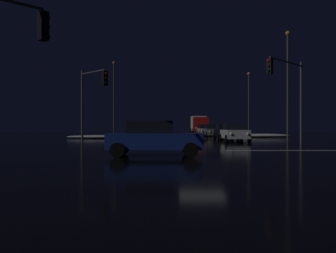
{
  "coord_description": "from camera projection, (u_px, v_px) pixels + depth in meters",
  "views": [
    {
      "loc": [
        -1.87,
        -19.44,
        1.33
      ],
      "look_at": [
        -1.9,
        11.84,
        1.3
      ],
      "focal_mm": 38.1,
      "sensor_mm": 36.0,
      "label": 1
    }
  ],
  "objects": [
    {
      "name": "ground",
      "position": [
        203.0,
        151.0,
        19.44
      ],
      "size": [
        120.0,
        120.0,
        0.1
      ],
      "primitive_type": "cube",
      "color": "black"
    },
    {
      "name": "stop_line_north",
      "position": [
        192.0,
        143.0,
        27.68
      ],
      "size": [
        0.35,
        14.11,
        0.01
      ],
      "color": "white",
      "rests_on": "ground"
    },
    {
      "name": "centre_line_ns",
      "position": [
        185.0,
        138.0,
        39.28
      ],
      "size": [
        22.0,
        0.15,
        0.01
      ],
      "color": "yellow",
      "rests_on": "ground"
    },
    {
      "name": "snow_bank_left_curb",
      "position": [
        102.0,
        137.0,
        38.15
      ],
      "size": [
        7.42,
        1.5,
        0.38
      ],
      "color": "white",
      "rests_on": "ground"
    },
    {
      "name": "snow_bank_right_curb",
      "position": [
        263.0,
        136.0,
        41.2
      ],
      "size": [
        6.57,
        1.5,
        0.46
      ],
      "color": "white",
      "rests_on": "ground"
    },
    {
      "name": "sedan_white",
      "position": [
        235.0,
        132.0,
        29.79
      ],
      "size": [
        2.02,
        4.33,
        1.57
      ],
      "color": "silver",
      "rests_on": "ground"
    },
    {
      "name": "sedan_black",
      "position": [
        226.0,
        131.0,
        35.22
      ],
      "size": [
        2.02,
        4.33,
        1.57
      ],
      "color": "black",
      "rests_on": "ground"
    },
    {
      "name": "sedan_gray",
      "position": [
        214.0,
        131.0,
        41.82
      ],
      "size": [
        2.02,
        4.33,
        1.57
      ],
      "color": "slate",
      "rests_on": "ground"
    },
    {
      "name": "sedan_silver",
      "position": [
        206.0,
        130.0,
        48.22
      ],
      "size": [
        2.02,
        4.33,
        1.57
      ],
      "color": "#B7B7BC",
      "rests_on": "ground"
    },
    {
      "name": "sedan_orange",
      "position": [
        203.0,
        130.0,
        54.24
      ],
      "size": [
        2.02,
        4.33,
        1.57
      ],
      "color": "#C66014",
      "rests_on": "ground"
    },
    {
      "name": "box_truck",
      "position": [
        199.0,
        124.0,
        61.77
      ],
      "size": [
        2.68,
        8.28,
        3.08
      ],
      "color": "red",
      "rests_on": "ground"
    },
    {
      "name": "sedan_blue_crossing",
      "position": [
        154.0,
        138.0,
        15.91
      ],
      "size": [
        4.33,
        2.02,
        1.57
      ],
      "color": "navy",
      "rests_on": "ground"
    },
    {
      "name": "traffic_signal_nw",
      "position": [
        92.0,
        92.0,
        27.12
      ],
      "size": [
        2.48,
        2.48,
        5.74
      ],
      "color": "#4C4C51",
      "rests_on": "ground"
    },
    {
      "name": "traffic_signal_ne",
      "position": [
        289.0,
        84.0,
        26.59
      ],
      "size": [
        3.79,
        3.79,
        6.4
      ],
      "color": "#4C4C51",
      "rests_on": "ground"
    },
    {
      "name": "streetlamp_left_far",
      "position": [
        114.0,
        93.0,
        49.28
      ],
      "size": [
        0.44,
        0.44,
        10.31
      ],
      "color": "#424247",
      "rests_on": "ground"
    },
    {
      "name": "streetlamp_right_near",
      "position": [
        288.0,
        78.0,
        33.26
      ],
      "size": [
        0.44,
        0.44,
        10.24
      ],
      "color": "#424247",
      "rests_on": "ground"
    },
    {
      "name": "streetlamp_right_far",
      "position": [
        249.0,
        99.0,
        49.26
      ],
      "size": [
        0.44,
        0.44,
        8.8
      ],
      "color": "#424247",
      "rests_on": "ground"
    }
  ]
}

